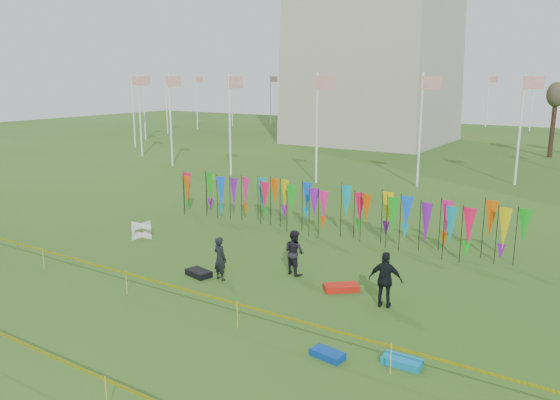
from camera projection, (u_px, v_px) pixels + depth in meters
The scene contains 13 objects.
ground at pixel (197, 294), 19.77m from camera, with size 160.00×160.00×0.00m, color #254D15.
flagpole_ring at pixel (373, 108), 65.63m from camera, with size 57.40×56.16×8.00m.
banner_row at pixel (324, 205), 26.74m from camera, with size 18.64×0.64×2.45m.
caution_tape_near at pixel (165, 285), 18.58m from camera, with size 26.00×0.02×0.90m.
caution_tape_far at pixel (26, 346), 14.38m from camera, with size 26.00×0.02×0.90m.
box_kite at pixel (141, 230), 26.68m from camera, with size 0.67×0.67×0.74m.
person_left at pixel (220, 258), 21.04m from camera, with size 0.63×0.46×1.72m, color black.
person_mid at pixel (294, 252), 21.64m from camera, with size 0.88×0.54×1.81m, color black.
person_right at pixel (386, 280), 18.50m from camera, with size 1.15×0.65×1.96m, color black.
kite_bag_blue at pixel (328, 354), 15.31m from camera, with size 0.94×0.49×0.20m, color #093B9F.
kite_bag_red at pixel (341, 288), 20.10m from camera, with size 1.27×0.58×0.23m, color red.
kite_bag_black at pixel (199, 273), 21.58m from camera, with size 1.04×0.60×0.24m, color black.
kite_bag_teal at pixel (402, 361), 14.92m from camera, with size 1.07×0.51×0.20m, color #0D82BB.
Camera 1 is at (12.56, -13.94, 7.71)m, focal length 35.00 mm.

